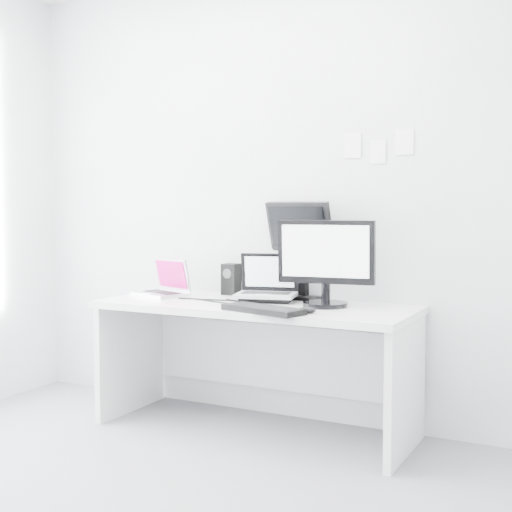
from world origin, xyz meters
name	(u,v)px	position (x,y,z in m)	size (l,w,h in m)	color
back_wall	(281,194)	(0.00, 1.60, 1.35)	(3.60, 3.60, 0.00)	silver
desk	(254,367)	(0.00, 1.25, 0.36)	(1.80, 0.70, 0.73)	white
macbook	(160,276)	(-0.67, 1.29, 0.85)	(0.32, 0.24, 0.24)	silver
speaker	(231,279)	(-0.32, 1.55, 0.83)	(0.10, 0.10, 0.19)	black
dell_laptop	(266,277)	(0.02, 1.35, 0.87)	(0.34, 0.26, 0.28)	#AFB2B7
rear_monitor	(301,249)	(0.15, 1.56, 1.03)	(0.43, 0.16, 0.59)	black
samsung_monitor	(325,262)	(0.40, 1.31, 0.97)	(0.53, 0.24, 0.49)	black
keyboard	(263,309)	(0.19, 0.97, 0.75)	(0.45, 0.16, 0.03)	black
mouse	(306,310)	(0.40, 1.05, 0.75)	(0.10, 0.06, 0.03)	black
wall_note_0	(353,146)	(0.45, 1.59, 1.62)	(0.10, 0.00, 0.14)	white
wall_note_1	(378,152)	(0.60, 1.59, 1.58)	(0.09, 0.00, 0.13)	white
wall_note_2	(405,142)	(0.75, 1.59, 1.63)	(0.10, 0.00, 0.14)	white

